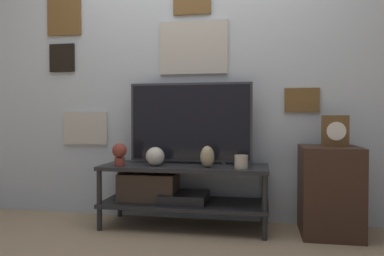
# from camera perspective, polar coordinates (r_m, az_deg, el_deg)

# --- Properties ---
(ground_plane) EXTENTS (12.00, 12.00, 0.00)m
(ground_plane) POSITION_cam_1_polar(r_m,az_deg,el_deg) (2.80, -2.37, -16.41)
(ground_plane) COLOR #997F60
(wall_back) EXTENTS (6.40, 0.08, 2.70)m
(wall_back) POSITION_cam_1_polar(r_m,az_deg,el_deg) (3.25, -0.26, 10.30)
(wall_back) COLOR #B2BCC6
(wall_back) RESTS_ON ground_plane
(media_console) EXTENTS (1.30, 0.48, 0.49)m
(media_console) POSITION_cam_1_polar(r_m,az_deg,el_deg) (3.01, -3.09, -9.05)
(media_console) COLOR #232326
(media_console) RESTS_ON ground_plane
(television) EXTENTS (1.00, 0.05, 0.66)m
(television) POSITION_cam_1_polar(r_m,az_deg,el_deg) (3.03, -0.25, 0.88)
(television) COLOR #333338
(television) RESTS_ON media_console
(vase_urn_stoneware) EXTENTS (0.11, 0.11, 0.16)m
(vase_urn_stoneware) POSITION_cam_1_polar(r_m,az_deg,el_deg) (2.82, 2.34, -4.39)
(vase_urn_stoneware) COLOR tan
(vase_urn_stoneware) RESTS_ON media_console
(vase_round_glass) EXTENTS (0.15, 0.15, 0.15)m
(vase_round_glass) POSITION_cam_1_polar(r_m,az_deg,el_deg) (2.93, -5.64, -4.32)
(vase_round_glass) COLOR beige
(vase_round_glass) RESTS_ON media_console
(candle_jar) EXTENTS (0.10, 0.10, 0.10)m
(candle_jar) POSITION_cam_1_polar(r_m,az_deg,el_deg) (2.79, 7.50, -5.11)
(candle_jar) COLOR #C1B29E
(candle_jar) RESTS_ON media_console
(decorative_bust) EXTENTS (0.11, 0.11, 0.18)m
(decorative_bust) POSITION_cam_1_polar(r_m,az_deg,el_deg) (2.96, -10.98, -3.73)
(decorative_bust) COLOR brown
(decorative_bust) RESTS_ON media_console
(side_table) EXTENTS (0.42, 0.46, 0.65)m
(side_table) POSITION_cam_1_polar(r_m,az_deg,el_deg) (2.97, 20.22, -8.93)
(side_table) COLOR #382319
(side_table) RESTS_ON ground_plane
(mantel_clock) EXTENTS (0.18, 0.11, 0.23)m
(mantel_clock) POSITION_cam_1_polar(r_m,az_deg,el_deg) (2.96, 20.96, -0.41)
(mantel_clock) COLOR brown
(mantel_clock) RESTS_ON side_table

